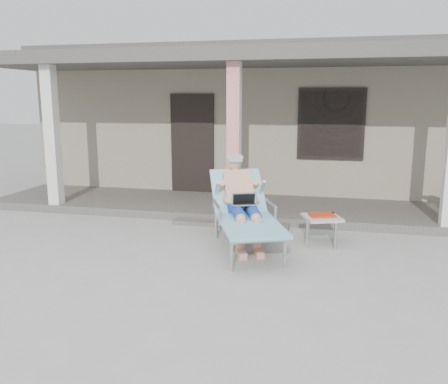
# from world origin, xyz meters

# --- Properties ---
(ground) EXTENTS (60.00, 60.00, 0.00)m
(ground) POSITION_xyz_m (0.00, 0.00, 0.00)
(ground) COLOR #9E9E99
(ground) RESTS_ON ground
(house) EXTENTS (10.40, 5.40, 3.30)m
(house) POSITION_xyz_m (0.00, 6.50, 1.67)
(house) COLOR gray
(house) RESTS_ON ground
(porch_deck) EXTENTS (10.00, 2.00, 0.15)m
(porch_deck) POSITION_xyz_m (0.00, 3.00, 0.07)
(porch_deck) COLOR #605B56
(porch_deck) RESTS_ON ground
(porch_overhang) EXTENTS (10.00, 2.30, 2.85)m
(porch_overhang) POSITION_xyz_m (0.00, 2.95, 2.79)
(porch_overhang) COLOR silver
(porch_overhang) RESTS_ON porch_deck
(porch_step) EXTENTS (2.00, 0.30, 0.07)m
(porch_step) POSITION_xyz_m (0.00, 1.85, 0.04)
(porch_step) COLOR #605B56
(porch_step) RESTS_ON ground
(lounger) EXTENTS (1.50, 2.20, 1.38)m
(lounger) POSITION_xyz_m (0.41, 0.87, 0.85)
(lounger) COLOR #B7B7BC
(lounger) RESTS_ON ground
(side_table) EXTENTS (0.67, 0.67, 0.46)m
(side_table) POSITION_xyz_m (1.55, 1.18, 0.39)
(side_table) COLOR #B6B6B1
(side_table) RESTS_ON ground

